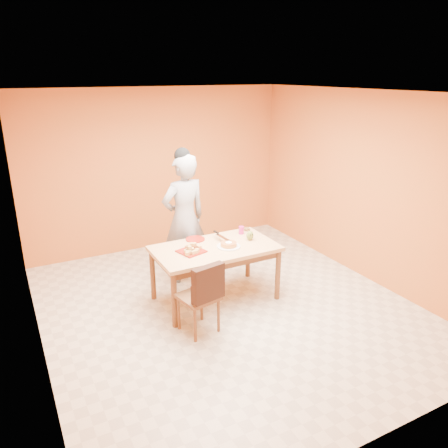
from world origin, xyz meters
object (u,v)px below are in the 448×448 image
dining_chair (199,296)px  pastry_platter (191,251)px  checker_tin (246,229)px  egg_ornament (250,236)px  dining_table (215,253)px  magenta_glass (241,230)px  person (184,219)px  sponge_cake (229,244)px  red_dinner_plate (195,239)px

dining_chair → pastry_platter: size_ratio=3.07×
checker_tin → egg_ornament: bearing=-113.6°
dining_table → magenta_glass: size_ratio=14.88×
person → dining_table: bearing=90.4°
pastry_platter → checker_tin: 1.09m
person → sponge_cake: 0.89m
dining_table → checker_tin: bearing=27.2°
dining_table → person: person is taller
sponge_cake → checker_tin: bearing=39.7°
sponge_cake → red_dinner_plate: bearing=122.7°
sponge_cake → magenta_glass: (0.39, 0.35, 0.02)m
checker_tin → dining_table: bearing=-152.8°
person → magenta_glass: person is taller
egg_ornament → dining_table: bearing=168.3°
pastry_platter → red_dinner_plate: pastry_platter is taller
checker_tin → sponge_cake: bearing=-140.3°
dining_table → dining_chair: 0.83m
dining_chair → checker_tin: bearing=27.7°
dining_table → dining_chair: dining_chair is taller
pastry_platter → checker_tin: checker_tin is taller
dining_table → magenta_glass: bearing=25.6°
dining_table → pastry_platter: bearing=-177.7°
dining_table → sponge_cake: sponge_cake is taller
dining_table → sponge_cake: (0.15, -0.09, 0.13)m
red_dinner_plate → egg_ornament: bearing=-28.6°
dining_table → egg_ornament: 0.55m
dining_chair → red_dinner_plate: size_ratio=3.49×
dining_chair → person: person is taller
dining_table → pastry_platter: size_ratio=5.38×
red_dinner_plate → magenta_glass: (0.67, -0.09, 0.05)m
sponge_cake → checker_tin: sponge_cake is taller
checker_tin → red_dinner_plate: bearing=180.0°
red_dinner_plate → magenta_glass: 0.68m
dining_table → red_dinner_plate: 0.39m
pastry_platter → dining_table: bearing=2.3°
red_dinner_plate → person: bearing=88.1°
sponge_cake → egg_ornament: size_ratio=1.63×
dining_table → person: (-0.11, 0.75, 0.27)m
red_dinner_plate → checker_tin: bearing=0.0°
dining_table → dining_chair: (-0.52, -0.61, -0.19)m
magenta_glass → red_dinner_plate: bearing=172.4°
person → magenta_glass: bearing=135.0°
red_dinner_plate → sponge_cake: 0.52m
red_dinner_plate → pastry_platter: bearing=-121.0°
dining_table → person: size_ratio=0.85×
dining_chair → sponge_cake: (0.68, 0.53, 0.32)m
dining_table → checker_tin: 0.77m
pastry_platter → red_dinner_plate: 0.42m
pastry_platter → magenta_glass: bearing=17.2°
dining_table → checker_tin: checker_tin is taller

